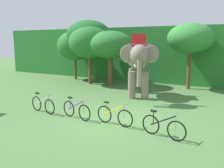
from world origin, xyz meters
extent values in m
plane|color=#4C753D|center=(0.00, 0.00, 0.00)|extent=(80.00, 80.00, 0.00)
cube|color=#28702D|center=(0.00, 12.65, 2.25)|extent=(36.00, 6.00, 4.49)
cylinder|color=brown|center=(-8.49, 8.27, 0.90)|extent=(0.21, 0.21, 1.81)
ellipsoid|color=#28702D|center=(-8.49, 8.27, 2.96)|extent=(3.08, 3.08, 2.57)
cylinder|color=brown|center=(-6.51, 7.50, 1.46)|extent=(0.21, 0.21, 2.91)
ellipsoid|color=#1E6028|center=(-6.51, 7.50, 3.91)|extent=(3.49, 3.49, 2.21)
cylinder|color=brown|center=(-5.96, 6.83, 1.07)|extent=(0.28, 0.28, 2.14)
ellipsoid|color=#28702D|center=(-5.96, 6.83, 3.28)|extent=(3.22, 3.22, 2.52)
cylinder|color=brown|center=(-4.20, 6.96, 1.08)|extent=(0.36, 0.36, 2.16)
ellipsoid|color=#28702D|center=(-4.20, 6.96, 3.09)|extent=(3.39, 3.39, 2.05)
cylinder|color=brown|center=(1.27, 8.46, 1.31)|extent=(0.27, 0.27, 2.63)
ellipsoid|color=#338438|center=(1.27, 8.46, 3.55)|extent=(3.16, 3.16, 2.06)
ellipsoid|color=gray|center=(-1.00, 4.77, 2.35)|extent=(2.46, 3.22, 1.50)
cylinder|color=gray|center=(-0.29, 4.10, 0.80)|extent=(0.44, 0.44, 1.60)
cylinder|color=gray|center=(-0.99, 3.79, 0.80)|extent=(0.44, 0.44, 1.60)
cylinder|color=gray|center=(-1.02, 5.74, 0.80)|extent=(0.44, 0.44, 1.60)
cylinder|color=gray|center=(-1.72, 5.43, 0.80)|extent=(0.44, 0.44, 1.60)
ellipsoid|color=gray|center=(-0.19, 2.94, 2.60)|extent=(1.36, 1.41, 1.10)
ellipsoid|color=gray|center=(0.31, 3.33, 2.65)|extent=(0.83, 0.49, 0.96)
ellipsoid|color=gray|center=(-0.82, 2.82, 2.65)|extent=(0.83, 0.49, 0.96)
cylinder|color=gray|center=(-0.01, 2.53, 1.70)|extent=(0.26, 0.26, 1.40)
cone|color=beige|center=(0.17, 2.66, 2.05)|extent=(0.34, 0.56, 0.21)
cone|color=beige|center=(-0.23, 2.48, 2.05)|extent=(0.34, 0.56, 0.21)
cube|color=#BF4C8C|center=(-1.04, 4.86, 3.13)|extent=(1.74, 1.73, 0.08)
cube|color=#B22323|center=(-1.04, 4.86, 3.22)|extent=(1.27, 1.37, 0.10)
cube|color=#B22323|center=(-1.25, 5.31, 3.50)|extent=(0.86, 0.46, 0.56)
cylinder|color=gray|center=(-1.58, 6.07, 1.90)|extent=(0.08, 0.08, 0.90)
torus|color=black|center=(-3.93, -0.80, 0.36)|extent=(0.71, 0.17, 0.71)
torus|color=black|center=(-2.94, -0.97, 0.36)|extent=(0.71, 0.17, 0.71)
cylinder|color=silver|center=(-3.46, -0.88, 0.60)|extent=(0.96, 0.20, 0.54)
cylinder|color=silver|center=(-3.83, -0.82, 0.61)|extent=(0.03, 0.03, 0.52)
cube|color=black|center=(-3.83, -0.82, 0.88)|extent=(0.21, 0.13, 0.06)
cylinder|color=#9E9EA3|center=(-2.99, -0.96, 0.64)|extent=(0.03, 0.03, 0.55)
cylinder|color=#9E9EA3|center=(-2.99, -0.96, 0.91)|extent=(0.12, 0.52, 0.03)
torus|color=black|center=(-1.98, -0.78, 0.36)|extent=(0.71, 0.19, 0.71)
torus|color=black|center=(-1.00, -0.97, 0.36)|extent=(0.71, 0.19, 0.71)
cylinder|color=purple|center=(-1.52, -0.87, 0.60)|extent=(0.96, 0.23, 0.54)
cylinder|color=purple|center=(-1.88, -0.80, 0.61)|extent=(0.03, 0.03, 0.52)
cube|color=black|center=(-1.88, -0.80, 0.88)|extent=(0.22, 0.14, 0.06)
cylinder|color=#9E9EA3|center=(-1.05, -0.96, 0.64)|extent=(0.03, 0.03, 0.55)
cylinder|color=#9E9EA3|center=(-1.05, -0.96, 0.91)|extent=(0.13, 0.52, 0.03)
torus|color=black|center=(-0.16, -0.73, 0.36)|extent=(0.71, 0.13, 0.71)
torus|color=black|center=(0.83, -0.85, 0.36)|extent=(0.71, 0.13, 0.71)
cylinder|color=yellow|center=(0.31, -0.79, 0.60)|extent=(0.97, 0.16, 0.54)
cylinder|color=yellow|center=(-0.07, -0.74, 0.61)|extent=(0.03, 0.03, 0.52)
cube|color=black|center=(-0.07, -0.74, 0.88)|extent=(0.21, 0.12, 0.06)
cylinder|color=#9E9EA3|center=(0.78, -0.84, 0.64)|extent=(0.03, 0.03, 0.55)
cylinder|color=#9E9EA3|center=(0.78, -0.84, 0.91)|extent=(0.09, 0.52, 0.03)
torus|color=black|center=(1.94, -1.02, 0.36)|extent=(0.70, 0.20, 0.71)
torus|color=black|center=(2.92, -1.22, 0.36)|extent=(0.70, 0.20, 0.71)
cylinder|color=black|center=(2.40, -1.11, 0.60)|extent=(0.96, 0.24, 0.54)
cylinder|color=black|center=(2.04, -1.04, 0.61)|extent=(0.03, 0.03, 0.52)
cube|color=black|center=(2.04, -1.04, 0.88)|extent=(0.22, 0.14, 0.06)
cylinder|color=#9E9EA3|center=(2.87, -1.21, 0.64)|extent=(0.03, 0.03, 0.55)
cylinder|color=#9E9EA3|center=(2.87, -1.21, 0.91)|extent=(0.14, 0.52, 0.03)
camera|label=1|loc=(4.77, -9.02, 3.28)|focal=39.08mm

